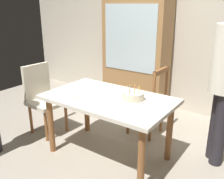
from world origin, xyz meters
TOP-DOWN VIEW (x-y plane):
  - ground at (0.00, 0.00)m, footprint 6.40×6.40m
  - back_wall at (0.00, 1.85)m, footprint 6.40×0.10m
  - dining_table at (0.00, 0.00)m, footprint 1.42×0.85m
  - birthday_cake at (0.27, 0.08)m, footprint 0.28×0.28m
  - plate_near_celebrant at (-0.39, -0.19)m, footprint 0.22×0.22m
  - plate_far_side at (-0.07, 0.19)m, footprint 0.22×0.22m
  - fork_near_celebrant at (-0.55, -0.20)m, footprint 0.18×0.02m
  - fork_far_side at (-0.23, 0.19)m, footprint 0.18×0.02m
  - chair_spindle_back at (0.11, 0.75)m, footprint 0.45×0.45m
  - chair_upholstered at (-1.10, -0.02)m, footprint 0.47×0.47m
  - china_cabinet at (-0.55, 1.56)m, footprint 1.10×0.45m

SIDE VIEW (x-z plane):
  - ground at x=0.00m, z-range 0.00..0.00m
  - chair_spindle_back at x=0.11m, z-range -0.02..0.93m
  - chair_upholstered at x=-1.10m, z-range 0.06..1.01m
  - dining_table at x=0.00m, z-range 0.27..1.01m
  - fork_near_celebrant at x=-0.55m, z-range 0.74..0.74m
  - fork_far_side at x=-0.23m, z-range 0.74..0.74m
  - plate_near_celebrant at x=-0.39m, z-range 0.74..0.75m
  - plate_far_side at x=-0.07m, z-range 0.74..0.75m
  - birthday_cake at x=0.27m, z-range 0.70..0.86m
  - china_cabinet at x=-0.55m, z-range 0.00..1.90m
  - back_wall at x=0.00m, z-range 0.00..2.60m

